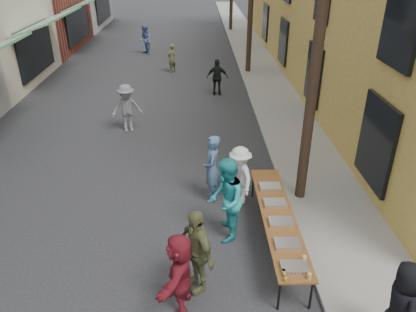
{
  "coord_description": "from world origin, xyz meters",
  "views": [
    {
      "loc": [
        1.66,
        -5.9,
        5.9
      ],
      "look_at": [
        1.89,
        2.98,
        1.3
      ],
      "focal_mm": 35.0,
      "sensor_mm": 36.0,
      "label": 1
    }
  ],
  "objects_px": {
    "server": "(401,307)",
    "utility_pole_near": "(321,21)",
    "serving_table": "(278,216)",
    "guest_front_c": "(226,200)",
    "catering_tray_sausage": "(295,267)"
  },
  "relations": [
    {
      "from": "server",
      "to": "utility_pole_near",
      "type": "bearing_deg",
      "value": 12.21
    },
    {
      "from": "serving_table",
      "to": "guest_front_c",
      "type": "bearing_deg",
      "value": 167.24
    },
    {
      "from": "catering_tray_sausage",
      "to": "guest_front_c",
      "type": "xyz_separation_m",
      "value": [
        -1.12,
        1.9,
        0.19
      ]
    },
    {
      "from": "serving_table",
      "to": "guest_front_c",
      "type": "distance_m",
      "value": 1.18
    },
    {
      "from": "utility_pole_near",
      "to": "serving_table",
      "type": "bearing_deg",
      "value": -118.0
    },
    {
      "from": "serving_table",
      "to": "catering_tray_sausage",
      "type": "xyz_separation_m",
      "value": [
        0.0,
        -1.65,
        0.08
      ]
    },
    {
      "from": "utility_pole_near",
      "to": "guest_front_c",
      "type": "bearing_deg",
      "value": -143.65
    },
    {
      "from": "guest_front_c",
      "to": "server",
      "type": "distance_m",
      "value": 3.9
    },
    {
      "from": "catering_tray_sausage",
      "to": "guest_front_c",
      "type": "bearing_deg",
      "value": 120.41
    },
    {
      "from": "guest_front_c",
      "to": "server",
      "type": "xyz_separation_m",
      "value": [
        2.54,
        -2.96,
        -0.05
      ]
    },
    {
      "from": "catering_tray_sausage",
      "to": "guest_front_c",
      "type": "height_order",
      "value": "guest_front_c"
    },
    {
      "from": "utility_pole_near",
      "to": "catering_tray_sausage",
      "type": "xyz_separation_m",
      "value": [
        -0.94,
        -3.42,
        -3.71
      ]
    },
    {
      "from": "catering_tray_sausage",
      "to": "serving_table",
      "type": "bearing_deg",
      "value": 90.0
    },
    {
      "from": "serving_table",
      "to": "catering_tray_sausage",
      "type": "bearing_deg",
      "value": -90.0
    },
    {
      "from": "catering_tray_sausage",
      "to": "guest_front_c",
      "type": "relative_size",
      "value": 0.26
    }
  ]
}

